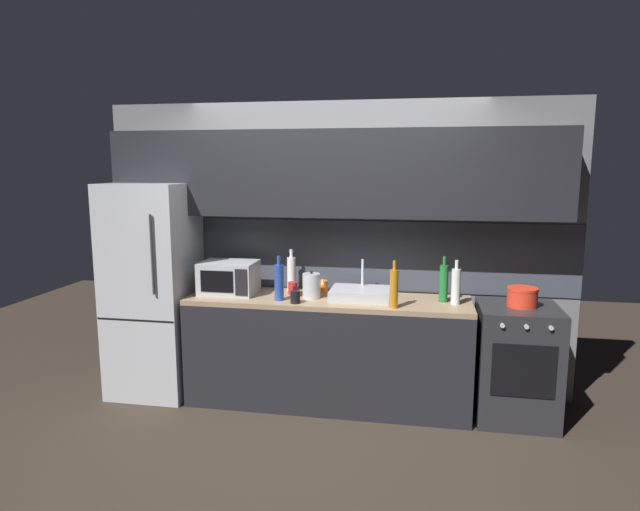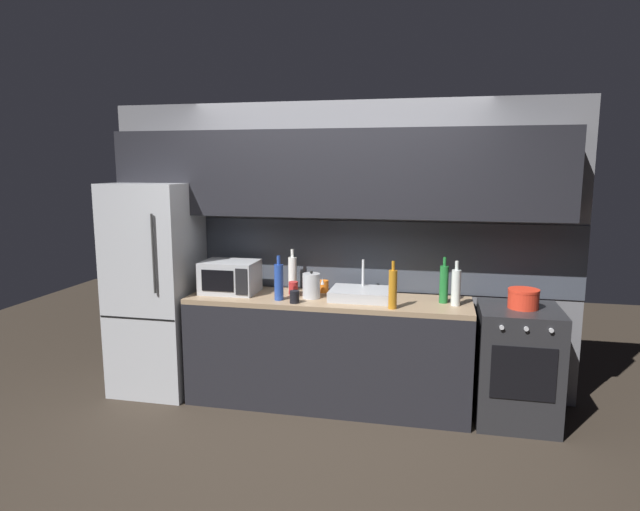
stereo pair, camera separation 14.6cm
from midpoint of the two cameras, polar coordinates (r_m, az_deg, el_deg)
ground_plane at (r=3.95m, az=-2.64°, el=-20.41°), size 10.00×10.00×0.00m
back_wall at (r=4.62m, az=0.55°, el=4.24°), size 4.04×0.44×2.50m
counter_run at (r=4.57m, az=-0.12°, el=-9.96°), size 2.30×0.60×0.90m
refrigerator at (r=4.94m, az=-17.86°, el=-3.38°), size 0.68×0.69×1.82m
oven_range at (r=4.55m, az=18.96°, el=-10.54°), size 0.60×0.62×0.90m
microwave at (r=4.65m, az=-10.41°, el=-2.28°), size 0.46×0.35×0.27m
sink_basin at (r=4.42m, az=3.33°, el=-4.00°), size 0.48×0.38×0.30m
kettle at (r=4.42m, az=-1.84°, el=-3.18°), size 0.18×0.14×0.23m
wine_bottle_white at (r=4.69m, az=-3.90°, el=-1.87°), size 0.07×0.07×0.36m
wine_bottle_blue at (r=4.35m, az=-5.27°, el=-2.76°), size 0.07×0.07×0.36m
wine_bottle_amber at (r=4.13m, az=6.75°, el=-3.42°), size 0.06×0.06×0.36m
wine_bottle_green at (r=4.38m, az=11.88°, el=-2.82°), size 0.07×0.07×0.36m
wine_bottle_clear at (r=4.32m, az=13.10°, el=-3.13°), size 0.07×0.07×0.35m
mug_orange at (r=4.63m, az=-0.62°, el=-3.24°), size 0.09×0.09×0.10m
mug_dark at (r=4.27m, az=-3.59°, el=-4.37°), size 0.08×0.08×0.10m
mug_red at (r=4.56m, az=-3.79°, el=-3.43°), size 0.08×0.08×0.11m
cooking_pot at (r=4.41m, az=19.53°, el=-4.12°), size 0.23×0.23×0.15m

